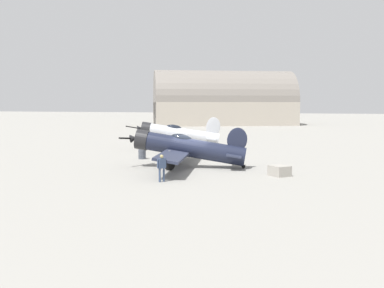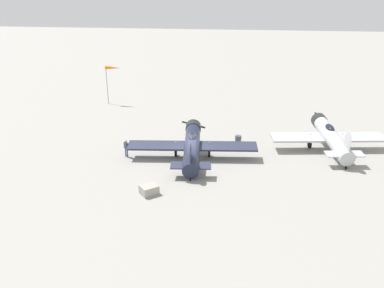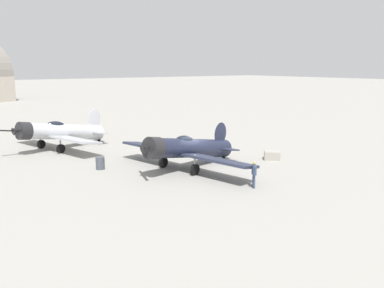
% 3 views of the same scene
% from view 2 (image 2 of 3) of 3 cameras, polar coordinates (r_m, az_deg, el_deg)
% --- Properties ---
extents(ground_plane, '(400.00, 400.00, 0.00)m').
position_cam_2_polar(ground_plane, '(34.73, -0.00, -2.79)').
color(ground_plane, gray).
extents(airplane_foreground, '(9.26, 12.21, 3.17)m').
position_cam_2_polar(airplane_foreground, '(34.61, 0.03, -0.15)').
color(airplane_foreground, '#1E2338').
rests_on(airplane_foreground, ground_plane).
extents(airplane_mid_apron, '(10.15, 11.41, 3.52)m').
position_cam_2_polar(airplane_mid_apron, '(39.20, 20.25, 1.13)').
color(airplane_mid_apron, '#B7BABF').
rests_on(airplane_mid_apron, ground_plane).
extents(ground_crew_mechanic, '(0.46, 0.56, 1.71)m').
position_cam_2_polar(ground_crew_mechanic, '(36.12, -9.97, -0.41)').
color(ground_crew_mechanic, '#384766').
rests_on(ground_crew_mechanic, ground_plane).
extents(equipment_crate, '(1.66, 1.65, 0.70)m').
position_cam_2_polar(equipment_crate, '(29.16, -6.54, -6.92)').
color(equipment_crate, '#9E998E').
rests_on(equipment_crate, ground_plane).
extents(fuel_drum, '(0.68, 0.68, 0.94)m').
position_cam_2_polar(fuel_drum, '(39.35, 7.02, 0.63)').
color(fuel_drum, '#474C56').
rests_on(fuel_drum, ground_plane).
extents(windsock_mast, '(0.63, 2.34, 5.57)m').
position_cam_2_polar(windsock_mast, '(55.65, -11.97, 11.09)').
color(windsock_mast, gray).
rests_on(windsock_mast, ground_plane).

